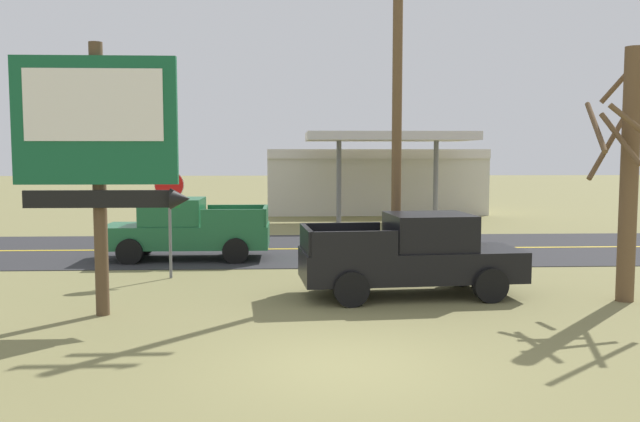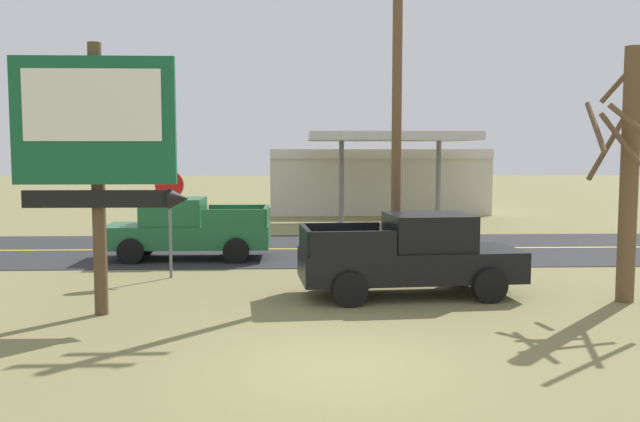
# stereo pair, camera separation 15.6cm
# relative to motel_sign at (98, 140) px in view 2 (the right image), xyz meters

# --- Properties ---
(ground_plane) EXTENTS (180.00, 180.00, 0.00)m
(ground_plane) POSITION_rel_motel_sign_xyz_m (4.73, -3.46, -3.67)
(ground_plane) COLOR olive
(road_asphalt) EXTENTS (140.00, 8.00, 0.02)m
(road_asphalt) POSITION_rel_motel_sign_xyz_m (4.73, 9.54, -3.66)
(road_asphalt) COLOR #2B2B2D
(road_asphalt) RESTS_ON ground
(road_centre_line) EXTENTS (126.00, 0.20, 0.01)m
(road_centre_line) POSITION_rel_motel_sign_xyz_m (4.73, 9.54, -3.65)
(road_centre_line) COLOR gold
(road_centre_line) RESTS_ON road_asphalt
(motel_sign) EXTENTS (3.55, 0.54, 5.66)m
(motel_sign) POSITION_rel_motel_sign_xyz_m (0.00, 0.00, 0.00)
(motel_sign) COLOR brown
(motel_sign) RESTS_ON ground
(stop_sign) EXTENTS (0.80, 0.08, 2.95)m
(stop_sign) POSITION_rel_motel_sign_xyz_m (0.64, 4.26, -1.65)
(stop_sign) COLOR slate
(stop_sign) RESTS_ON ground
(utility_pole) EXTENTS (1.90, 0.26, 9.76)m
(utility_pole) POSITION_rel_motel_sign_xyz_m (6.71, 3.67, 1.52)
(utility_pole) COLOR brown
(utility_pole) RESTS_ON ground
(bare_tree) EXTENTS (2.33, 2.36, 6.28)m
(bare_tree) POSITION_rel_motel_sign_xyz_m (11.62, 0.95, -0.53)
(bare_tree) COLOR brown
(bare_tree) RESTS_ON ground
(gas_station) EXTENTS (12.00, 11.50, 4.40)m
(gas_station) POSITION_rel_motel_sign_xyz_m (8.70, 24.49, -1.73)
(gas_station) COLOR beige
(gas_station) RESTS_ON ground
(pickup_black_parked_on_lawn) EXTENTS (5.35, 2.58, 1.96)m
(pickup_black_parked_on_lawn) POSITION_rel_motel_sign_xyz_m (6.83, 1.78, -2.71)
(pickup_black_parked_on_lawn) COLOR black
(pickup_black_parked_on_lawn) RESTS_ON ground
(pickup_green_on_road) EXTENTS (5.20, 2.24, 1.96)m
(pickup_green_on_road) POSITION_rel_motel_sign_xyz_m (0.54, 7.54, -2.71)
(pickup_green_on_road) COLOR #1E6038
(pickup_green_on_road) RESTS_ON ground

